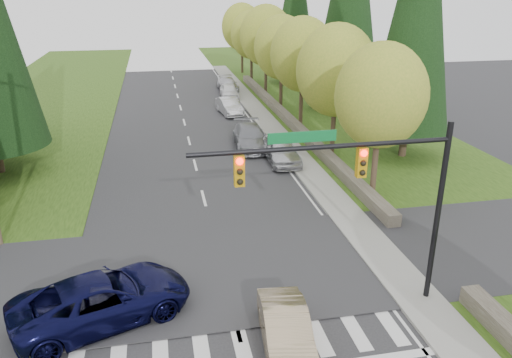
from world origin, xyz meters
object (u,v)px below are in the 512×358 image
object	(u,v)px
parked_car_a	(281,150)
parked_car_d	(229,91)
parked_car_c	(229,106)
sedan_champagne	(286,331)
suv_navy	(103,299)
parked_car_b	(250,137)
parked_car_e	(228,84)

from	to	relation	value
parked_car_a	parked_car_d	bearing A→B (deg)	90.86
parked_car_a	parked_car_c	bearing A→B (deg)	95.62
sedan_champagne	parked_car_d	bearing A→B (deg)	89.51
suv_navy	parked_car_a	size ratio (longest dim) A/B	1.26
sedan_champagne	parked_car_b	world-z (taller)	parked_car_b
suv_navy	parked_car_e	world-z (taller)	suv_navy
sedan_champagne	parked_car_e	xyz separation A→B (m)	(4.23, 41.94, 0.02)
parked_car_a	parked_car_d	size ratio (longest dim) A/B	1.13
parked_car_a	suv_navy	bearing A→B (deg)	-124.30
suv_navy	sedan_champagne	bearing A→B (deg)	-135.81
suv_navy	parked_car_c	bearing A→B (deg)	-37.84
suv_navy	parked_car_c	size ratio (longest dim) A/B	1.36
parked_car_a	parked_car_e	world-z (taller)	parked_car_a
suv_navy	parked_car_d	size ratio (longest dim) A/B	1.42
parked_car_d	parked_car_e	distance (m)	3.90
sedan_champagne	parked_car_c	world-z (taller)	parked_car_c
parked_car_a	parked_car_c	world-z (taller)	parked_car_a
parked_car_d	parked_car_e	xyz separation A→B (m)	(0.40, 3.88, -0.02)
parked_car_c	parked_car_d	xyz separation A→B (m)	(1.00, 6.89, -0.01)
sedan_champagne	parked_car_d	distance (m)	38.25
sedan_champagne	parked_car_b	bearing A→B (deg)	87.62
sedan_champagne	parked_car_c	size ratio (longest dim) A/B	0.93
parked_car_c	parked_car_d	size ratio (longest dim) A/B	1.05
suv_navy	parked_car_b	size ratio (longest dim) A/B	1.11
parked_car_d	parked_car_e	bearing A→B (deg)	86.65
sedan_champagne	parked_car_b	distance (m)	21.32
parked_car_e	sedan_champagne	bearing A→B (deg)	-96.91
parked_car_a	parked_car_d	xyz separation A→B (m)	(-0.40, 20.46, -0.09)
parked_car_b	sedan_champagne	bearing A→B (deg)	-93.48
parked_car_d	parked_car_a	bearing A→B (deg)	-86.27
sedan_champagne	suv_navy	xyz separation A→B (m)	(-5.83, 2.70, 0.16)
parked_car_c	sedan_champagne	bearing A→B (deg)	-102.57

